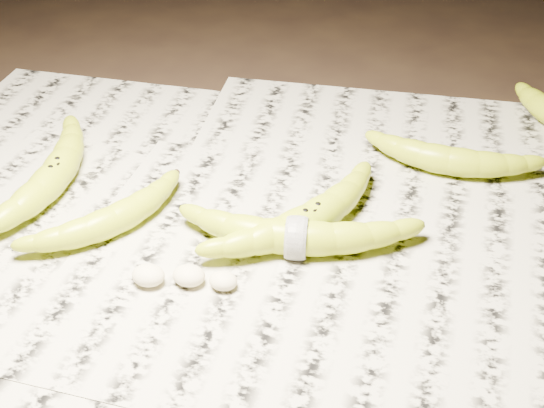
% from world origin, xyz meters
% --- Properties ---
extents(ground, '(3.00, 3.00, 0.00)m').
position_xyz_m(ground, '(0.00, 0.00, 0.00)').
color(ground, black).
rests_on(ground, ground).
extents(newspaper_patch, '(0.90, 0.70, 0.01)m').
position_xyz_m(newspaper_patch, '(-0.03, 0.04, 0.00)').
color(newspaper_patch, '#B2AE99').
rests_on(newspaper_patch, ground).
extents(banana_left_a, '(0.07, 0.22, 0.04)m').
position_xyz_m(banana_left_a, '(-0.26, 0.04, 0.03)').
color(banana_left_a, '#ADC018').
rests_on(banana_left_a, newspaper_patch).
extents(banana_left_b, '(0.14, 0.17, 0.03)m').
position_xyz_m(banana_left_b, '(-0.16, -0.02, 0.02)').
color(banana_left_b, '#ADC018').
rests_on(banana_left_b, newspaper_patch).
extents(banana_center, '(0.17, 0.20, 0.04)m').
position_xyz_m(banana_center, '(0.04, 0.03, 0.03)').
color(banana_center, '#ADC018').
rests_on(banana_center, newspaper_patch).
extents(banana_taped, '(0.23, 0.09, 0.04)m').
position_xyz_m(banana_taped, '(0.04, -0.00, 0.03)').
color(banana_taped, '#ADC018').
rests_on(banana_taped, newspaper_patch).
extents(banana_upper_a, '(0.18, 0.07, 0.03)m').
position_xyz_m(banana_upper_a, '(0.18, 0.19, 0.03)').
color(banana_upper_a, '#ADC018').
rests_on(banana_upper_a, newspaper_patch).
extents(measuring_tape, '(0.01, 0.05, 0.05)m').
position_xyz_m(measuring_tape, '(0.04, -0.00, 0.03)').
color(measuring_tape, white).
rests_on(measuring_tape, newspaper_patch).
extents(flesh_chunk_a, '(0.03, 0.03, 0.02)m').
position_xyz_m(flesh_chunk_a, '(-0.09, -0.09, 0.02)').
color(flesh_chunk_a, beige).
rests_on(flesh_chunk_a, newspaper_patch).
extents(flesh_chunk_b, '(0.03, 0.03, 0.02)m').
position_xyz_m(flesh_chunk_b, '(-0.05, -0.08, 0.02)').
color(flesh_chunk_b, beige).
rests_on(flesh_chunk_b, newspaper_patch).
extents(flesh_chunk_c, '(0.03, 0.02, 0.02)m').
position_xyz_m(flesh_chunk_c, '(-0.02, -0.08, 0.02)').
color(flesh_chunk_c, beige).
rests_on(flesh_chunk_c, newspaper_patch).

